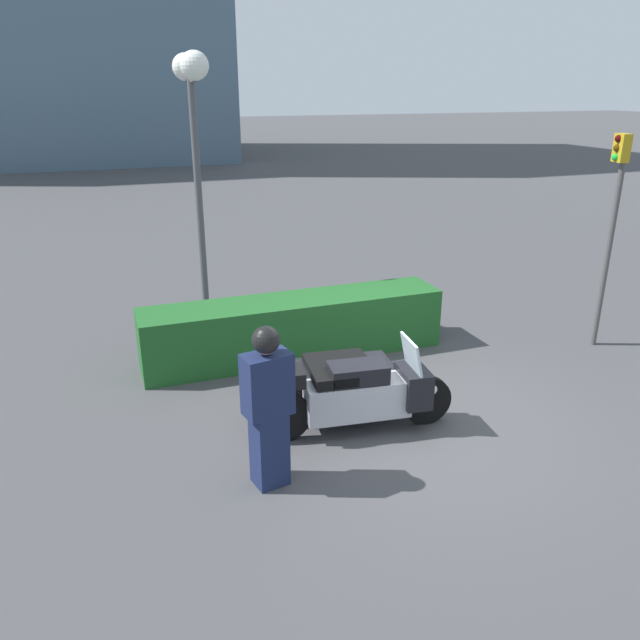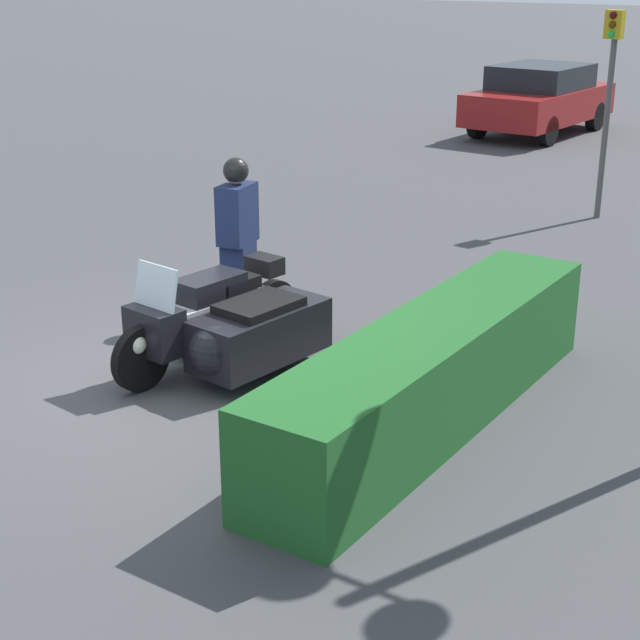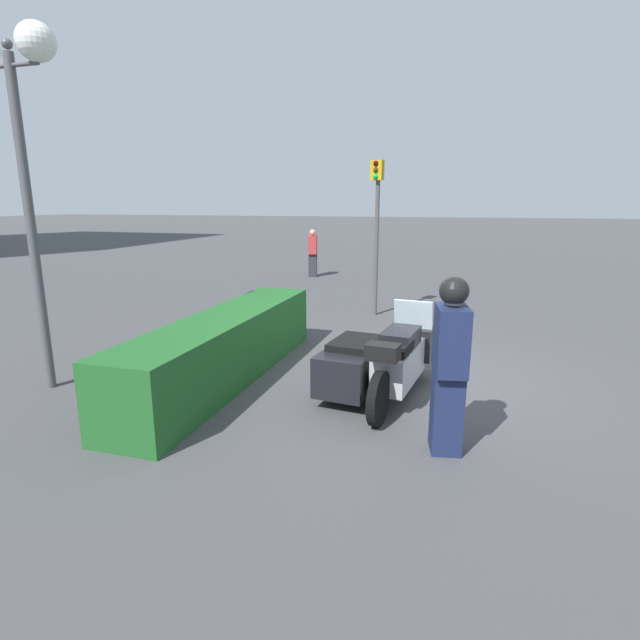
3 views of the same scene
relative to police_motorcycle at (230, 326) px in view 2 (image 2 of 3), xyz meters
name	(u,v)px [view 2 (image 2 of 3)]	position (x,y,z in m)	size (l,w,h in m)	color
ground_plane	(154,384)	(0.66, -0.40, -0.46)	(160.00, 160.00, 0.00)	#424244
police_motorcycle	(230,326)	(0.00, 0.00, 0.00)	(2.38, 1.32, 1.15)	black
officer_rider	(238,233)	(-1.33, -0.94, 0.47)	(0.52, 0.37, 1.76)	#192347
hedge_bush_curbside	(433,373)	(-0.07, 2.13, 0.00)	(4.60, 0.87, 0.91)	#1E5623
traffic_light_far	(609,83)	(-7.76, 0.96, 1.58)	(0.23, 0.27, 3.05)	#4C4C4C
parked_car_background	(539,98)	(-14.46, -2.70, 0.35)	(4.21, 2.14, 1.53)	maroon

